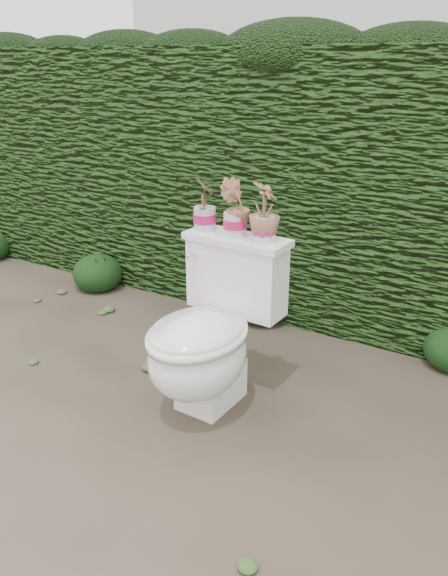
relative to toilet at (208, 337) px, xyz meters
The scene contains 8 objects.
ground 0.45m from the toilet, 147.47° to the right, with size 60.00×60.00×0.00m, color brown.
hedge 1.54m from the toilet, 98.89° to the left, with size 8.00×1.00×1.60m, color #2D541C.
toilet is the anchor object (origin of this frame).
potted_plant_left 0.62m from the toilet, 123.97° to the left, with size 0.13×0.09×0.24m, color #377123.
potted_plant_center 0.60m from the toilet, 89.71° to the left, with size 0.14×0.11×0.25m, color #377123.
potted_plant_right 0.61m from the toilet, 56.42° to the left, with size 0.14×0.14×0.25m, color #377123.
liriope_clump_1 1.69m from the toilet, 150.11° to the left, with size 0.35×0.35×0.28m, color #193813.
liriope_clump_2 1.01m from the toilet, 102.23° to the left, with size 0.38×0.38×0.30m, color #193813.
Camera 1 is at (1.44, -1.78, 1.54)m, focal length 35.00 mm.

